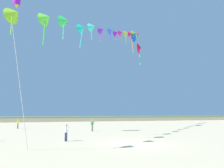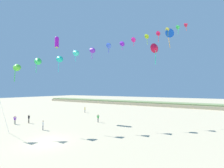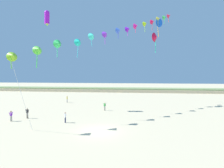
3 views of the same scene
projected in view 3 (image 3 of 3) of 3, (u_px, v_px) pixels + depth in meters
ground_plane at (99, 131)px, 20.96m from camera, size 240.00×240.00×0.00m
dune_ridge at (123, 90)px, 70.30m from camera, size 120.00×8.50×1.51m
person_near_left at (65, 117)px, 24.57m from camera, size 0.48×0.37×1.52m
person_near_right at (11, 115)px, 25.38m from camera, size 0.34×0.50×1.55m
person_mid_center at (27, 112)px, 27.02m from camera, size 0.57×0.22×1.62m
person_far_left at (105, 106)px, 33.06m from camera, size 0.55×0.23×1.59m
person_far_right at (67, 99)px, 42.58m from camera, size 0.35×0.55×1.66m
kite_banner_string at (123, 29)px, 32.93m from camera, size 24.00×32.56×23.20m
large_kite_low_lead at (156, 37)px, 36.50m from camera, size 1.66×1.95×4.28m
large_kite_mid_trail at (47, 18)px, 31.71m from camera, size 1.27×1.23×2.85m
large_kite_high_solo at (158, 23)px, 42.83m from camera, size 2.19×1.88×4.52m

